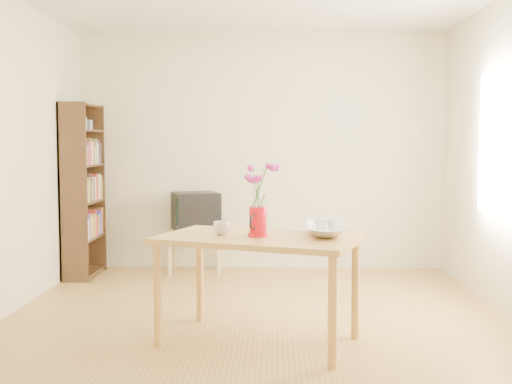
{
  "coord_description": "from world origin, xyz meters",
  "views": [
    {
      "loc": [
        0.16,
        -4.85,
        1.4
      ],
      "look_at": [
        0.0,
        0.3,
        1.0
      ],
      "focal_mm": 45.0,
      "sensor_mm": 36.0,
      "label": 1
    }
  ],
  "objects_px": {
    "mug": "(222,228)",
    "bowl": "(326,205)",
    "television": "(196,211)",
    "table": "(258,248)",
    "pitcher": "(258,223)"
  },
  "relations": [
    {
      "from": "mug",
      "to": "bowl",
      "type": "distance_m",
      "value": 0.76
    },
    {
      "from": "table",
      "to": "television",
      "type": "height_order",
      "value": "television"
    },
    {
      "from": "mug",
      "to": "television",
      "type": "relative_size",
      "value": 0.21
    },
    {
      "from": "bowl",
      "to": "television",
      "type": "bearing_deg",
      "value": 117.6
    },
    {
      "from": "pitcher",
      "to": "television",
      "type": "relative_size",
      "value": 0.36
    },
    {
      "from": "table",
      "to": "television",
      "type": "bearing_deg",
      "value": 126.38
    },
    {
      "from": "bowl",
      "to": "television",
      "type": "distance_m",
      "value": 2.64
    },
    {
      "from": "bowl",
      "to": "television",
      "type": "relative_size",
      "value": 0.77
    },
    {
      "from": "table",
      "to": "bowl",
      "type": "bearing_deg",
      "value": 32.15
    },
    {
      "from": "bowl",
      "to": "television",
      "type": "height_order",
      "value": "bowl"
    },
    {
      "from": "pitcher",
      "to": "bowl",
      "type": "xyz_separation_m",
      "value": [
        0.48,
        0.11,
        0.12
      ]
    },
    {
      "from": "table",
      "to": "mug",
      "type": "bearing_deg",
      "value": -172.2
    },
    {
      "from": "table",
      "to": "mug",
      "type": "distance_m",
      "value": 0.3
    },
    {
      "from": "table",
      "to": "bowl",
      "type": "xyz_separation_m",
      "value": [
        0.48,
        0.11,
        0.3
      ]
    },
    {
      "from": "table",
      "to": "bowl",
      "type": "relative_size",
      "value": 3.43
    }
  ]
}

